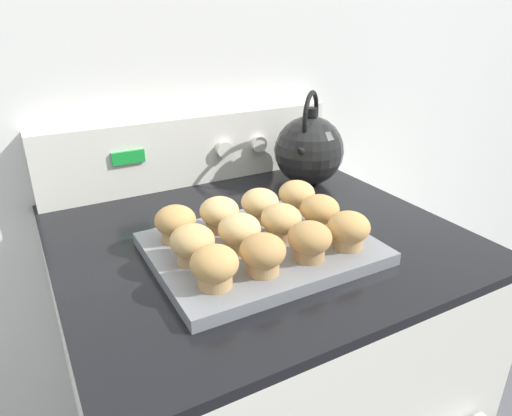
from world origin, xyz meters
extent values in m
cube|color=silver|center=(0.00, 0.74, 1.20)|extent=(8.00, 0.05, 2.40)
cube|color=silver|center=(0.00, 0.37, 0.46)|extent=(0.75, 0.70, 0.91)
cube|color=black|center=(0.00, 0.37, 0.92)|extent=(0.75, 0.70, 0.02)
cube|color=silver|center=(0.00, 0.69, 1.02)|extent=(0.74, 0.05, 0.17)
cube|color=green|center=(-0.17, 0.66, 1.03)|extent=(0.07, 0.01, 0.03)
cylinder|color=silver|center=(0.07, 0.65, 1.02)|extent=(0.04, 0.02, 0.04)
cylinder|color=silver|center=(0.17, 0.65, 1.02)|extent=(0.04, 0.02, 0.04)
cylinder|color=silver|center=(0.26, 0.65, 1.02)|extent=(0.04, 0.02, 0.04)
cube|color=slate|center=(-0.03, 0.28, 0.94)|extent=(0.38, 0.30, 0.02)
cylinder|color=tan|center=(-0.16, 0.20, 0.97)|extent=(0.05, 0.05, 0.03)
ellipsoid|color=tan|center=(-0.16, 0.20, 0.99)|extent=(0.07, 0.07, 0.05)
cylinder|color=tan|center=(-0.08, 0.20, 0.97)|extent=(0.05, 0.05, 0.03)
ellipsoid|color=#B2844C|center=(-0.08, 0.20, 0.99)|extent=(0.07, 0.07, 0.05)
cylinder|color=#A37A4C|center=(0.01, 0.20, 0.97)|extent=(0.05, 0.05, 0.03)
ellipsoid|color=#B2844C|center=(0.01, 0.20, 0.99)|extent=(0.07, 0.07, 0.05)
cylinder|color=tan|center=(0.09, 0.20, 0.97)|extent=(0.05, 0.05, 0.03)
ellipsoid|color=tan|center=(0.09, 0.20, 0.99)|extent=(0.07, 0.07, 0.05)
cylinder|color=tan|center=(-0.16, 0.28, 0.97)|extent=(0.05, 0.05, 0.03)
ellipsoid|color=tan|center=(-0.16, 0.28, 0.99)|extent=(0.07, 0.07, 0.05)
cylinder|color=tan|center=(-0.08, 0.28, 0.97)|extent=(0.05, 0.05, 0.03)
ellipsoid|color=tan|center=(-0.08, 0.28, 0.99)|extent=(0.07, 0.07, 0.05)
cylinder|color=tan|center=(0.01, 0.28, 0.97)|extent=(0.05, 0.05, 0.03)
ellipsoid|color=tan|center=(0.01, 0.28, 0.99)|extent=(0.07, 0.07, 0.05)
cylinder|color=tan|center=(0.09, 0.28, 0.97)|extent=(0.05, 0.05, 0.03)
ellipsoid|color=tan|center=(0.09, 0.28, 0.99)|extent=(0.07, 0.07, 0.05)
cylinder|color=tan|center=(-0.16, 0.37, 0.97)|extent=(0.05, 0.05, 0.03)
ellipsoid|color=tan|center=(-0.16, 0.37, 0.99)|extent=(0.07, 0.07, 0.05)
cylinder|color=#A37A4C|center=(-0.08, 0.37, 0.97)|extent=(0.05, 0.05, 0.03)
ellipsoid|color=tan|center=(-0.08, 0.37, 0.99)|extent=(0.07, 0.07, 0.05)
cylinder|color=#A37A4C|center=(0.01, 0.37, 0.97)|extent=(0.05, 0.05, 0.03)
ellipsoid|color=tan|center=(0.01, 0.37, 0.99)|extent=(0.07, 0.07, 0.05)
cylinder|color=tan|center=(0.10, 0.37, 0.97)|extent=(0.05, 0.05, 0.03)
ellipsoid|color=tan|center=(0.10, 0.37, 0.99)|extent=(0.07, 0.07, 0.05)
sphere|color=black|center=(0.24, 0.54, 1.02)|extent=(0.17, 0.17, 0.17)
cylinder|color=black|center=(0.24, 0.54, 1.11)|extent=(0.03, 0.03, 0.02)
cone|color=black|center=(0.19, 0.49, 1.04)|extent=(0.09, 0.08, 0.07)
torus|color=black|center=(0.24, 0.54, 1.10)|extent=(0.10, 0.09, 0.13)
camera|label=1|loc=(-0.39, -0.34, 1.34)|focal=32.00mm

